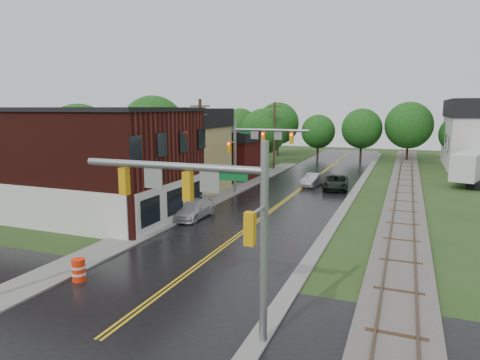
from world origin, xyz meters
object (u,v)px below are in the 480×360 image
Objects in this scene: suv_dark at (336,183)px; utility_pole_b at (201,149)px; tree_left_c at (214,137)px; tree_left_e at (264,133)px; pickup_white at (194,209)px; tree_left_b at (154,130)px; construction_barrel at (79,270)px; utility_pole_c at (274,134)px; sedan_silver at (313,180)px; semi_trailer at (473,164)px; traffic_signal_far at (256,143)px; traffic_signal_near at (207,202)px; tree_left_a at (80,140)px; brick_building at (94,162)px.

utility_pole_b is at bearing -140.87° from suv_dark.
tree_left_e reaches higher than tree_left_c.
pickup_white is at bearing -82.09° from tree_left_e.
tree_left_b reaches higher than construction_barrel.
pickup_white is at bearing -49.24° from tree_left_b.
construction_barrel is (13.45, -27.90, -5.16)m from tree_left_b.
utility_pole_c reaches higher than sedan_silver.
utility_pole_b reaches higher than semi_trailer.
utility_pole_c is (-3.33, 17.00, -0.25)m from traffic_signal_far.
traffic_signal_near reaches higher than suv_dark.
construction_barrel is (-21.20, -37.35, -1.58)m from semi_trailer.
tree_left_a is at bearing -179.55° from utility_pole_b.
traffic_signal_near is 30.66m from tree_left_a.
brick_building is at bearing 126.32° from construction_barrel.
utility_pole_b is at bearing -123.68° from traffic_signal_far.
traffic_signal_far reaches higher than semi_trailer.
traffic_signal_near is 30.48m from suv_dark.
tree_left_c is 7.82m from tree_left_e.
utility_pole_b is at bearing -90.00° from utility_pole_c.
pickup_white is at bearing -68.64° from tree_left_c.
sedan_silver is at bearing 55.39° from traffic_signal_far.
sedan_silver is at bearing -152.97° from semi_trailer.
brick_building reaches higher than sedan_silver.
tree_left_c reaches higher than pickup_white.
sedan_silver is at bearing 153.18° from suv_dark.
brick_building is 1.48× the size of tree_left_b.
construction_barrel is at bearing -75.25° from tree_left_c.
utility_pole_c is at bearing 124.98° from suv_dark.
tree_left_e reaches higher than semi_trailer.
utility_pole_c reaches higher than tree_left_c.
tree_left_b is at bearing -116.56° from tree_left_c.
tree_left_b reaches higher than traffic_signal_near.
traffic_signal_near is 0.82× the size of utility_pole_b.
tree_left_c is 37.33m from construction_barrel.
tree_left_b reaches higher than semi_trailer.
traffic_signal_near is 22.49m from utility_pole_b.
tree_left_e is (3.64, 30.90, 0.66)m from brick_building.
pickup_white is (15.05, -5.14, -4.45)m from tree_left_a.
suv_dark is 0.46× the size of semi_trailer.
traffic_signal_far is (-6.94, 25.00, 0.01)m from traffic_signal_near.
tree_left_a is at bearing 139.53° from traffic_signal_near.
utility_pole_c is at bearing 101.09° from traffic_signal_far.
traffic_signal_far is at bearing 105.52° from traffic_signal_near.
semi_trailer reaches higher than construction_barrel.
tree_left_a is at bearing 130.80° from construction_barrel.
tree_left_b is 9.03m from tree_left_c.
semi_trailer reaches higher than sedan_silver.
brick_building is 20.60m from traffic_signal_near.
utility_pole_b is at bearing 117.19° from traffic_signal_near.
brick_building is 23.65m from suv_dark.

